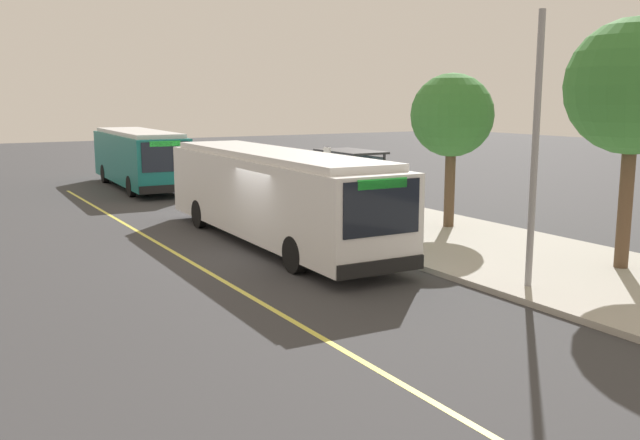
{
  "coord_description": "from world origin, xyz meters",
  "views": [
    {
      "loc": [
        18.28,
        -8.72,
        4.57
      ],
      "look_at": [
        1.93,
        0.84,
        1.25
      ],
      "focal_mm": 39.07,
      "sensor_mm": 36.0,
      "label": 1
    }
  ],
  "objects_px": {
    "transit_bus_second": "(139,157)",
    "waiting_bench": "(354,202)",
    "route_sign_post": "(327,176)",
    "pedestrian_commuter": "(297,186)",
    "transit_bus_main": "(273,193)"
  },
  "relations": [
    {
      "from": "waiting_bench",
      "to": "pedestrian_commuter",
      "type": "relative_size",
      "value": 0.95
    },
    {
      "from": "transit_bus_main",
      "to": "waiting_bench",
      "type": "distance_m",
      "value": 5.57
    },
    {
      "from": "waiting_bench",
      "to": "route_sign_post",
      "type": "bearing_deg",
      "value": -51.14
    },
    {
      "from": "route_sign_post",
      "to": "pedestrian_commuter",
      "type": "height_order",
      "value": "route_sign_post"
    },
    {
      "from": "waiting_bench",
      "to": "pedestrian_commuter",
      "type": "xyz_separation_m",
      "value": [
        -2.13,
        -1.38,
        0.48
      ]
    },
    {
      "from": "waiting_bench",
      "to": "transit_bus_second",
      "type": "bearing_deg",
      "value": -161.16
    },
    {
      "from": "waiting_bench",
      "to": "pedestrian_commuter",
      "type": "height_order",
      "value": "pedestrian_commuter"
    },
    {
      "from": "transit_bus_main",
      "to": "route_sign_post",
      "type": "xyz_separation_m",
      "value": [
        -0.75,
        2.45,
        0.34
      ]
    },
    {
      "from": "transit_bus_main",
      "to": "route_sign_post",
      "type": "relative_size",
      "value": 4.44
    },
    {
      "from": "transit_bus_second",
      "to": "pedestrian_commuter",
      "type": "height_order",
      "value": "transit_bus_second"
    },
    {
      "from": "transit_bus_second",
      "to": "waiting_bench",
      "type": "height_order",
      "value": "transit_bus_second"
    },
    {
      "from": "transit_bus_main",
      "to": "route_sign_post",
      "type": "bearing_deg",
      "value": 106.97
    },
    {
      "from": "waiting_bench",
      "to": "route_sign_post",
      "type": "xyz_separation_m",
      "value": [
        1.9,
        -2.35,
        1.32
      ]
    },
    {
      "from": "transit_bus_second",
      "to": "waiting_bench",
      "type": "xyz_separation_m",
      "value": [
        13.32,
        4.54,
        -0.98
      ]
    },
    {
      "from": "transit_bus_second",
      "to": "waiting_bench",
      "type": "relative_size",
      "value": 6.51
    }
  ]
}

